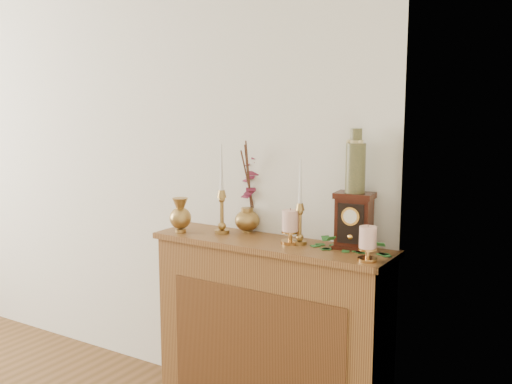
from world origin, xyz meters
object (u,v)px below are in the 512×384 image
Objects in this scene: mantel_clock at (354,221)px; ceramic_vase at (356,164)px; ginger_jar at (250,190)px; candlestick_left at (222,204)px; bud_vase at (180,216)px; candlestick_center at (300,217)px.

mantel_clock is 0.90× the size of ceramic_vase.
ceramic_vase is at bearing -5.94° from ginger_jar.
bud_vase is at bearing -152.72° from candlestick_left.
candlestick_center is at bearing 9.32° from bud_vase.
candlestick_left reaches higher than bud_vase.
candlestick_left is 0.17m from ginger_jar.
candlestick_center is at bearing -166.00° from ceramic_vase.
mantel_clock is at bearing 10.49° from bud_vase.
bud_vase is 0.92m from mantel_clock.
candlestick_center is (0.45, 0.01, -0.02)m from candlestick_left.
candlestick_left is 0.23m from bud_vase.
mantel_clock is at bearing -84.33° from ceramic_vase.
mantel_clock reaches higher than bud_vase.
bud_vase is at bearing -140.85° from ginger_jar.
candlestick_left is at bearing 179.71° from mantel_clock.
bud_vase is 0.69× the size of mantel_clock.
ginger_jar is (0.29, 0.23, 0.13)m from bud_vase.
mantel_clock is (0.25, 0.06, -0.00)m from candlestick_center.
ginger_jar is at bearing 168.17° from mantel_clock.
bud_vase is at bearing -170.68° from candlestick_center.
bud_vase is (-0.65, -0.11, -0.04)m from candlestick_center.
mantel_clock is 0.27m from ceramic_vase.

